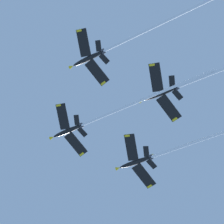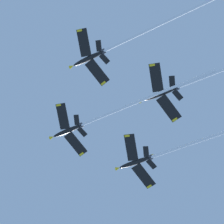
% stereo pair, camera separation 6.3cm
% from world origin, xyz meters
% --- Properties ---
extents(jet_lead, '(32.02, 52.96, 21.08)m').
position_xyz_m(jet_lead, '(-17.42, 24.61, 140.39)').
color(jet_lead, black).
extents(jet_left_wing, '(30.89, 50.39, 19.98)m').
position_xyz_m(jet_left_wing, '(-27.56, 1.38, 135.69)').
color(jet_left_wing, black).
extents(jet_right_wing, '(31.47, 50.29, 20.13)m').
position_xyz_m(jet_right_wing, '(7.20, 16.88, 134.03)').
color(jet_right_wing, black).
extents(jet_slot, '(28.36, 43.46, 18.58)m').
position_xyz_m(jet_slot, '(-3.28, -2.61, 130.31)').
color(jet_slot, black).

